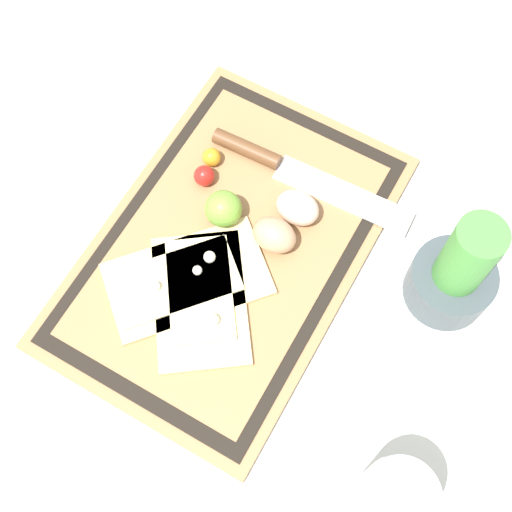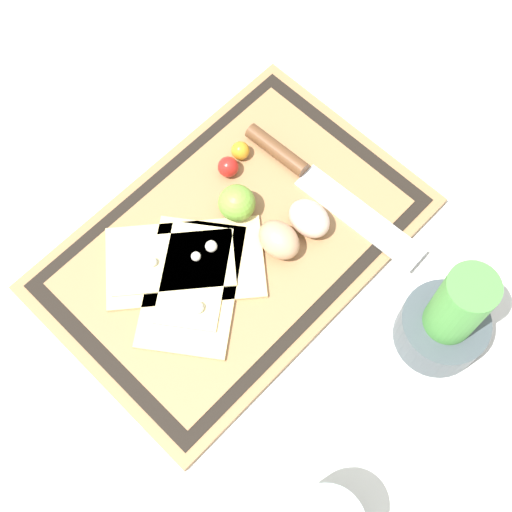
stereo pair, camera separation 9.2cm
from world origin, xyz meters
The scene contains 11 objects.
ground_plane centered at (0.00, 0.00, 0.00)m, with size 6.00×6.00×0.00m, color silver.
cutting_board centered at (0.00, 0.00, 0.01)m, with size 0.50×0.33×0.02m.
pizza_slice_near centered at (0.07, -0.03, 0.02)m, with size 0.23×0.22×0.02m.
pizza_slice_far centered at (0.08, 0.01, 0.02)m, with size 0.22×0.20×0.02m.
knife centered at (-0.14, 0.00, 0.02)m, with size 0.05×0.30×0.02m.
egg_brown centered at (-0.04, 0.05, 0.04)m, with size 0.05×0.06×0.05m, color tan.
egg_pink centered at (-0.09, 0.06, 0.04)m, with size 0.05×0.06×0.05m, color beige.
lime centered at (-0.03, -0.03, 0.04)m, with size 0.05×0.05×0.05m, color #70A838.
cherry_tomato_red centered at (-0.07, -0.08, 0.03)m, with size 0.03×0.03×0.03m, color red.
cherry_tomato_yellow centered at (-0.10, -0.09, 0.03)m, with size 0.03×0.03×0.03m, color orange.
herb_pot centered at (-0.09, 0.27, 0.06)m, with size 0.11×0.11×0.18m.
Camera 2 is at (0.26, 0.29, 0.88)m, focal length 50.00 mm.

